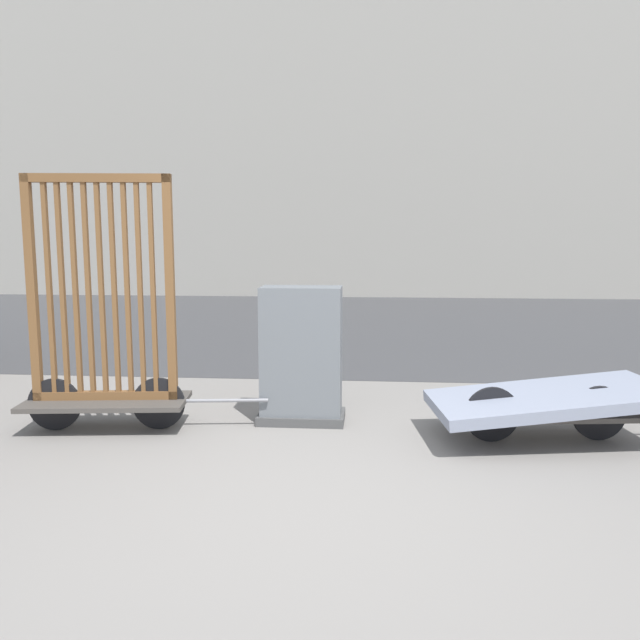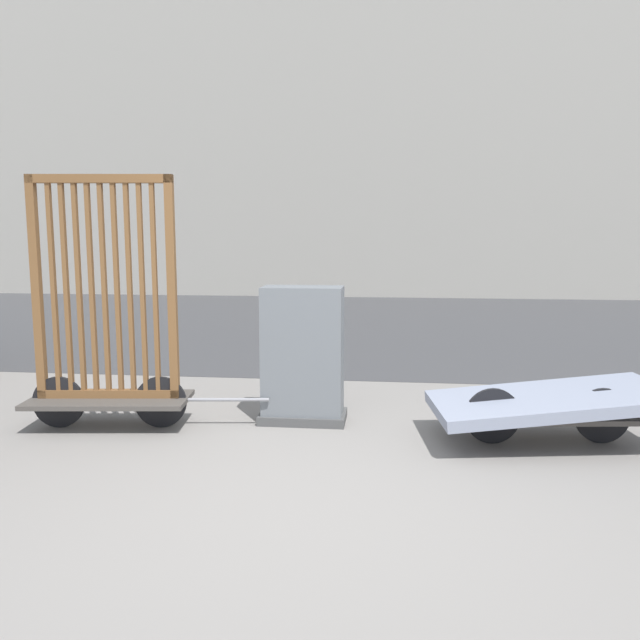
{
  "view_description": "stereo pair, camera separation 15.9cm",
  "coord_description": "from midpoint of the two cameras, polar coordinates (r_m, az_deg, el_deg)",
  "views": [
    {
      "loc": [
        0.41,
        -3.58,
        1.65
      ],
      "look_at": [
        0.0,
        1.42,
        0.97
      ],
      "focal_mm": 35.0,
      "sensor_mm": 36.0,
      "label": 1
    },
    {
      "loc": [
        0.57,
        -3.57,
        1.65
      ],
      "look_at": [
        0.0,
        1.42,
        0.97
      ],
      "focal_mm": 35.0,
      "sensor_mm": 36.0,
      "label": 2
    }
  ],
  "objects": [
    {
      "name": "road_strip",
      "position": [
        11.96,
        2.3,
        -0.18
      ],
      "size": [
        56.0,
        9.75,
        0.01
      ],
      "color": "#424244",
      "rests_on": "ground_plane"
    },
    {
      "name": "bike_cart_with_bedframe",
      "position": [
        5.58,
        -19.89,
        -1.66
      ],
      "size": [
        2.07,
        0.73,
        2.15
      ],
      "rotation": [
        0.0,
        0.0,
        0.12
      ],
      "color": "#4C4742",
      "rests_on": "ground_plane"
    },
    {
      "name": "building_facade",
      "position": [
        19.17,
        3.32,
        20.17
      ],
      "size": [
        48.0,
        4.0,
        11.56
      ],
      "color": "#B2ADA3",
      "rests_on": "ground_plane"
    },
    {
      "name": "bike_cart_with_mattress",
      "position": [
        5.34,
        19.22,
        -7.06
      ],
      "size": [
        2.32,
        1.14,
        0.48
      ],
      "rotation": [
        0.0,
        0.0,
        0.12
      ],
      "color": "#4C4742",
      "rests_on": "ground_plane"
    },
    {
      "name": "utility_cabinet",
      "position": [
        5.52,
        -2.53,
        -3.65
      ],
      "size": [
        0.76,
        0.43,
        1.21
      ],
      "color": "#4C4C4C",
      "rests_on": "ground_plane"
    },
    {
      "name": "ground_plane",
      "position": [
        3.97,
        -2.96,
        -16.83
      ],
      "size": [
        60.0,
        60.0,
        0.0
      ],
      "primitive_type": "plane",
      "color": "gray"
    }
  ]
}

